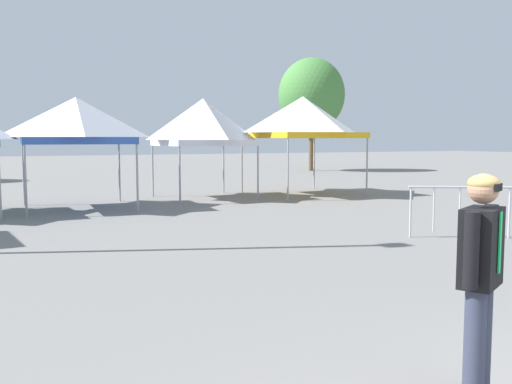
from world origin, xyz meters
TOP-DOWN VIEW (x-y plane):
  - canopy_tent_left_of_center at (-0.96, 15.31)m, footprint 3.17×3.17m
  - canopy_tent_right_of_center at (3.36, 16.38)m, footprint 2.98×2.98m
  - canopy_tent_far_right at (7.12, 16.13)m, footprint 3.63×3.63m
  - person_foreground at (-0.09, 1.23)m, footprint 0.59×0.41m
  - tree_behind_tents_left at (15.48, 29.24)m, footprint 4.19×4.19m
  - crowd_barrier_by_lift at (5.35, 6.75)m, footprint 1.86×1.07m

SIDE VIEW (x-z plane):
  - crowd_barrier_by_lift at x=5.35m, z-range 0.22..1.29m
  - person_foreground at x=-0.09m, z-range 0.14..1.92m
  - canopy_tent_left_of_center at x=-0.96m, z-range 0.94..4.18m
  - canopy_tent_right_of_center at x=3.36m, z-range 0.90..4.30m
  - canopy_tent_far_right at x=7.12m, z-range 1.03..4.60m
  - tree_behind_tents_left at x=15.48m, z-range 1.25..8.37m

